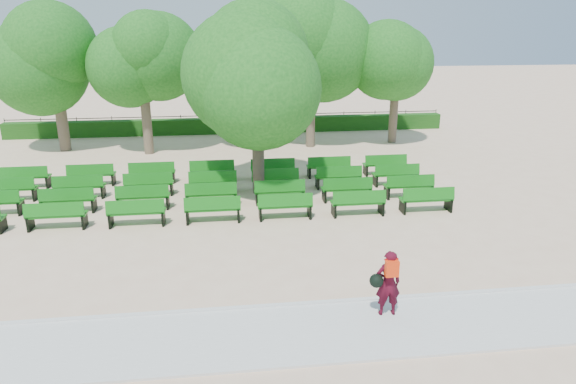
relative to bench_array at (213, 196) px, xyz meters
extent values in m
plane|color=beige|center=(0.98, -1.85, -0.10)|extent=(120.00, 120.00, 0.00)
cube|color=silver|center=(0.98, -9.25, -0.07)|extent=(30.00, 2.20, 0.06)
cube|color=silver|center=(0.98, -8.10, -0.05)|extent=(30.00, 0.12, 0.10)
cube|color=#1A4E14|center=(0.98, 12.15, 0.35)|extent=(26.00, 0.70, 0.90)
cube|color=#137015|center=(0.00, 0.01, 0.37)|extent=(1.87, 0.60, 0.06)
cube|color=#137015|center=(0.00, -0.20, 0.62)|extent=(1.85, 0.23, 0.43)
cylinder|color=brown|center=(1.78, 0.50, 1.51)|extent=(0.45, 0.45, 3.22)
ellipsoid|color=#226C1D|center=(1.78, 0.50, 4.45)|extent=(4.82, 4.82, 4.34)
imported|color=#420918|center=(4.00, -8.76, 0.74)|extent=(0.57, 0.38, 1.56)
cube|color=#FD360D|center=(4.00, -8.93, 1.19)|extent=(0.29, 0.15, 0.36)
sphere|color=black|center=(3.71, -8.81, 0.85)|extent=(0.31, 0.31, 0.31)
camera|label=1|loc=(0.49, -18.60, 6.27)|focal=32.00mm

